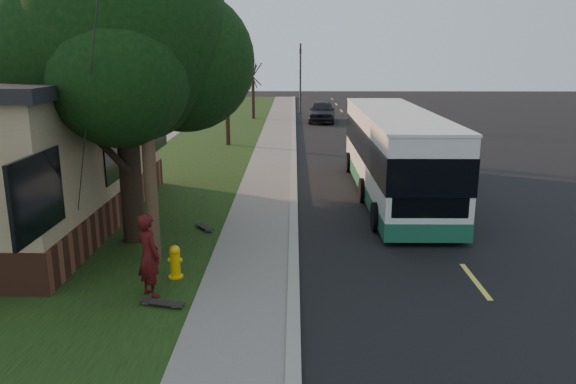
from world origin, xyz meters
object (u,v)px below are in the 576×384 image
(skateboard_spare, at_px, (162,303))
(bare_tree_near, at_px, (227,105))
(leafy_tree, at_px, (124,41))
(traffic_signal, at_px, (300,74))
(utility_pole, at_px, (143,65))
(bare_tree_far, at_px, (253,92))
(skateboarder, at_px, (149,255))
(transit_bus, at_px, (394,152))
(skateboard_main, at_px, (205,227))
(dumpster, at_px, (49,175))
(distant_car, at_px, (322,111))
(fire_hydrant, at_px, (175,262))

(skateboard_spare, bearing_deg, bare_tree_near, 92.75)
(leafy_tree, xyz_separation_m, bare_tree_near, (0.67, 15.35, -3.02))
(traffic_signal, bearing_deg, utility_pole, -96.58)
(bare_tree_far, height_order, skateboarder, bare_tree_far)
(transit_bus, xyz_separation_m, skateboarder, (-6.36, -8.44, -0.63))
(bare_tree_far, bearing_deg, leafy_tree, -92.45)
(skateboard_main, bearing_deg, dumpster, 144.17)
(skateboarder, height_order, dumpster, skateboarder)
(dumpster, bearing_deg, distant_car, 62.38)
(skateboard_spare, bearing_deg, traffic_signal, 85.05)
(leafy_tree, height_order, transit_bus, leafy_tree)
(utility_pole, xyz_separation_m, transit_bus, (6.75, 6.49, -3.06))
(transit_bus, xyz_separation_m, skateboard_main, (-5.94, -4.04, -1.44))
(bare_tree_near, xyz_separation_m, bare_tree_far, (0.50, 12.00, -0.15))
(utility_pole, bearing_deg, traffic_signal, 83.42)
(dumpster, bearing_deg, skateboard_spare, -56.66)
(transit_bus, distance_m, dumpster, 12.25)
(utility_pole, height_order, skateboard_spare, utility_pole)
(leafy_tree, xyz_separation_m, skateboard_main, (1.67, 0.80, -5.04))
(bare_tree_far, xyz_separation_m, skateboard_main, (0.50, -26.55, -1.88))
(distant_car, bearing_deg, transit_bus, -81.66)
(fire_hydrant, height_order, skateboard_spare, fire_hydrant)
(bare_tree_far, height_order, skateboard_main, bare_tree_far)
(skateboard_main, distance_m, distant_car, 25.45)
(skateboard_main, bearing_deg, utility_pole, -108.18)
(skateboard_spare, relative_size, dumpster, 0.61)
(skateboard_main, distance_m, dumpster, 7.74)
(bare_tree_near, bearing_deg, traffic_signal, 75.96)
(fire_hydrant, bearing_deg, traffic_signal, 84.79)
(utility_pole, relative_size, skateboard_main, 11.41)
(skateboard_spare, bearing_deg, fire_hydrant, 91.31)
(bare_tree_near, relative_size, dumpster, 2.87)
(bare_tree_far, distance_m, dumpster, 22.82)
(fire_hydrant, xyz_separation_m, bare_tree_near, (-0.90, 18.00, 1.72))
(utility_pole, height_order, dumpster, utility_pole)
(transit_bus, relative_size, skateboard_main, 13.65)
(skateboarder, bearing_deg, bare_tree_far, -45.90)
(fire_hydrant, height_order, bare_tree_near, bare_tree_near)
(fire_hydrant, bearing_deg, dumpster, 127.71)
(transit_bus, bearing_deg, distant_car, 93.98)
(skateboard_spare, bearing_deg, transit_bus, 56.06)
(skateboard_main, bearing_deg, traffic_signal, 84.39)
(fire_hydrant, xyz_separation_m, bare_tree_far, (-0.40, 30.00, 1.57))
(fire_hydrant, relative_size, dumpster, 0.49)
(fire_hydrant, distance_m, skateboard_main, 3.46)
(traffic_signal, height_order, dumpster, traffic_signal)
(bare_tree_near, bearing_deg, skateboarder, -88.23)
(bare_tree_near, bearing_deg, dumpster, -117.65)
(leafy_tree, xyz_separation_m, dumpster, (-4.59, 5.32, -4.54))
(transit_bus, distance_m, skateboarder, 10.59)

